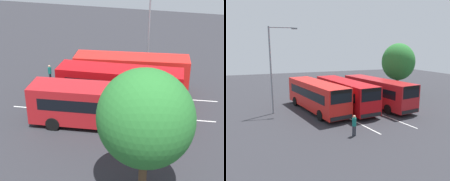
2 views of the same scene
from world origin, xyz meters
TOP-DOWN VIEW (x-y plane):
  - ground_plane at (0.00, 0.00)m, footprint 75.76×75.76m
  - bus_far_left at (-0.27, -3.40)m, footprint 10.41×4.15m
  - bus_center_left at (-0.10, -0.23)m, footprint 10.35×3.50m
  - bus_center_right at (0.25, 3.67)m, footprint 10.40×3.93m
  - pedestrian at (7.49, -2.63)m, footprint 0.35×0.35m
  - street_lamp at (-0.84, -7.58)m, footprint 0.48×2.78m
  - depot_tree at (-4.35, 9.74)m, footprint 4.92×4.43m
  - lane_stripe_outer_left at (0.00, -1.76)m, footprint 16.01×2.55m
  - lane_stripe_inner_left at (0.00, 1.76)m, footprint 16.01×2.55m

SIDE VIEW (x-z plane):
  - ground_plane at x=0.00m, z-range 0.00..0.00m
  - lane_stripe_outer_left at x=0.00m, z-range 0.00..0.01m
  - lane_stripe_inner_left at x=0.00m, z-range 0.00..0.01m
  - pedestrian at x=7.49m, z-range 0.14..1.79m
  - bus_far_left at x=-0.27m, z-range 0.17..3.27m
  - bus_center_left at x=-0.10m, z-range 0.17..3.27m
  - bus_center_right at x=0.25m, z-range 0.17..3.27m
  - depot_tree at x=-4.35m, z-range 1.03..8.30m
  - street_lamp at x=-0.84m, z-range 0.64..9.31m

